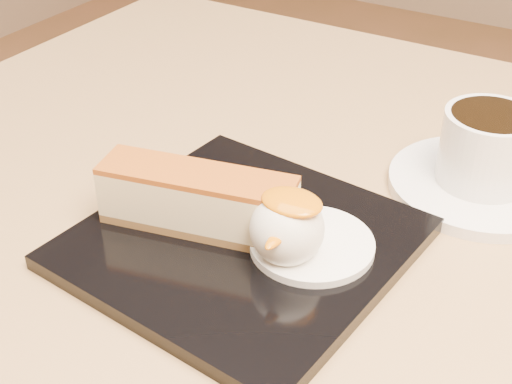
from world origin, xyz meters
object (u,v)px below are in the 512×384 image
Objects in this scene: dessert_plate at (242,243)px; saucer at (479,185)px; cheesecake at (198,200)px; table at (253,343)px; coffee_cup at (489,147)px; ice_cream_scoop at (287,229)px.

saucer is (0.13, 0.17, -0.00)m from dessert_plate.
table is at bearing 64.98° from cheesecake.
dessert_plate reaches higher than saucer.
dessert_plate is 1.47× the size of cheesecake.
table is 3.64× the size of dessert_plate.
dessert_plate is 0.21m from saucer.
coffee_cup is (0.13, 0.17, 0.04)m from dessert_plate.
dessert_plate is at bearing 172.87° from ice_cream_scoop.
coffee_cup reaches higher than table.
saucer is at bearing 38.60° from table.
dessert_plate is (0.02, -0.05, 0.16)m from table.
coffee_cup is (0.00, 0.00, 0.04)m from saucer.
cheesecake is at bearing -132.51° from saucer.
cheesecake reaches higher than dessert_plate.
ice_cream_scoop is at bearing -116.14° from saucer.
dessert_plate is 0.05m from cheesecake.
coffee_cup is at bearing 34.23° from cheesecake.
coffee_cup is at bearing 0.00° from saucer.
dessert_plate is 2.19× the size of coffee_cup.
coffee_cup is at bearing 38.25° from table.
cheesecake is 0.24m from coffee_cup.
saucer is 1.50× the size of coffee_cup.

